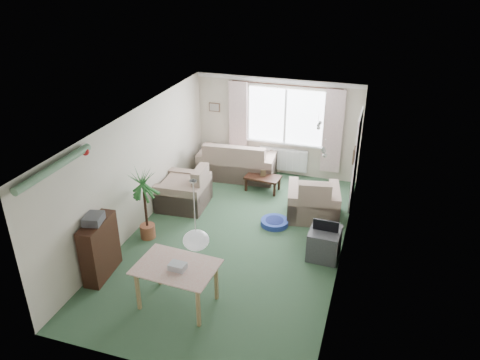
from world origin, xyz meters
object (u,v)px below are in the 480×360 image
(coffee_table, at_px, (263,183))
(armchair_left, at_px, (183,186))
(bookshelf, at_px, (100,249))
(houseplant, at_px, (145,205))
(pet_bed, at_px, (275,222))
(armchair_corner, at_px, (314,196))
(sofa, at_px, (237,158))
(dining_table, at_px, (178,286))
(tv_cube, at_px, (324,243))

(coffee_table, bearing_deg, armchair_left, -140.43)
(bookshelf, relative_size, houseplant, 0.72)
(coffee_table, relative_size, pet_bed, 1.42)
(armchair_corner, bearing_deg, armchair_left, -2.09)
(sofa, relative_size, dining_table, 1.65)
(armchair_left, bearing_deg, sofa, 156.21)
(armchair_left, xyz_separation_m, houseplant, (-0.15, -1.40, 0.26))
(armchair_corner, distance_m, bookshelf, 4.37)
(sofa, xyz_separation_m, coffee_table, (0.80, -0.57, -0.29))
(sofa, relative_size, armchair_left, 1.79)
(coffee_table, bearing_deg, houseplant, -121.63)
(armchair_corner, distance_m, tv_cube, 1.48)
(sofa, height_order, dining_table, sofa)
(houseplant, bearing_deg, dining_table, -49.08)
(armchair_corner, relative_size, coffee_table, 1.32)
(dining_table, relative_size, tv_cube, 1.87)
(sofa, relative_size, houseplant, 1.28)
(bookshelf, distance_m, houseplant, 1.31)
(sofa, bearing_deg, dining_table, 92.01)
(armchair_left, bearing_deg, houseplant, -9.66)
(bookshelf, bearing_deg, pet_bed, 40.95)
(armchair_left, height_order, tv_cube, armchair_left)
(armchair_corner, distance_m, coffee_table, 1.55)
(dining_table, bearing_deg, sofa, 96.75)
(sofa, relative_size, pet_bed, 3.32)
(armchair_corner, bearing_deg, dining_table, 55.06)
(coffee_table, relative_size, tv_cube, 1.32)
(sofa, bearing_deg, armchair_left, 65.02)
(sofa, bearing_deg, tv_cube, 127.92)
(sofa, distance_m, tv_cube, 3.76)
(armchair_corner, height_order, coffee_table, armchair_corner)
(tv_cube, bearing_deg, sofa, 134.55)
(armchair_left, distance_m, bookshelf, 2.70)
(bookshelf, bearing_deg, armchair_left, 78.28)
(sofa, bearing_deg, coffee_table, 139.71)
(coffee_table, relative_size, bookshelf, 0.76)
(armchair_corner, xyz_separation_m, bookshelf, (-3.10, -3.08, 0.06))
(bookshelf, height_order, dining_table, bookshelf)
(armchair_corner, height_order, armchair_left, armchair_corner)
(bookshelf, bearing_deg, armchair_corner, 40.41)
(houseplant, bearing_deg, pet_bed, 27.97)
(tv_cube, bearing_deg, coffee_table, 130.45)
(armchair_left, height_order, bookshelf, bookshelf)
(houseplant, xyz_separation_m, tv_cube, (3.35, 0.41, -0.45))
(armchair_corner, bearing_deg, houseplant, 21.42)
(dining_table, bearing_deg, coffee_table, 86.75)
(armchair_corner, bearing_deg, tv_cube, 97.21)
(armchair_corner, bearing_deg, sofa, -43.48)
(sofa, distance_m, houseplant, 3.28)
(tv_cube, bearing_deg, houseplant, -171.15)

